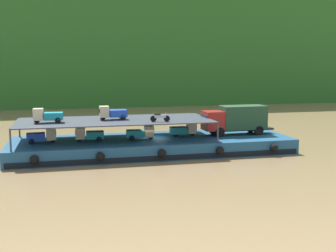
# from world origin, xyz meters

# --- Properties ---
(ground_plane) EXTENTS (400.00, 400.00, 0.00)m
(ground_plane) POSITION_xyz_m (0.00, 0.00, 0.00)
(ground_plane) COLOR olive
(hillside_far_bank) EXTENTS (120.74, 39.55, 30.07)m
(hillside_far_bank) POSITION_xyz_m (0.00, 64.48, 16.94)
(hillside_far_bank) COLOR #286023
(hillside_far_bank) RESTS_ON ground
(cargo_barge) EXTENTS (28.30, 9.31, 1.50)m
(cargo_barge) POSITION_xyz_m (0.00, -0.04, 0.75)
(cargo_barge) COLOR navy
(cargo_barge) RESTS_ON ground
(covered_lorry) EXTENTS (7.90, 2.44, 3.10)m
(covered_lorry) POSITION_xyz_m (9.17, 0.13, 3.19)
(covered_lorry) COLOR maroon
(covered_lorry) RESTS_ON cargo_barge
(cargo_rack) EXTENTS (19.10, 7.88, 2.00)m
(cargo_rack) POSITION_xyz_m (-3.80, 0.00, 3.44)
(cargo_rack) COLOR #383D47
(cargo_rack) RESTS_ON cargo_barge
(mini_truck_lower_stern) EXTENTS (2.78, 1.27, 1.38)m
(mini_truck_lower_stern) POSITION_xyz_m (-10.83, -0.16, 2.19)
(mini_truck_lower_stern) COLOR #1E47B7
(mini_truck_lower_stern) RESTS_ON cargo_barge
(mini_truck_lower_aft) EXTENTS (2.80, 1.30, 1.38)m
(mini_truck_lower_aft) POSITION_xyz_m (-6.38, -0.31, 2.19)
(mini_truck_lower_aft) COLOR teal
(mini_truck_lower_aft) RESTS_ON cargo_barge
(mini_truck_lower_mid) EXTENTS (2.79, 1.29, 1.38)m
(mini_truck_lower_mid) POSITION_xyz_m (-1.30, -0.55, 2.19)
(mini_truck_lower_mid) COLOR teal
(mini_truck_lower_mid) RESTS_ON cargo_barge
(mini_truck_lower_fore) EXTENTS (2.77, 1.25, 1.38)m
(mini_truck_lower_fore) POSITION_xyz_m (3.48, 0.50, 2.19)
(mini_truck_lower_fore) COLOR teal
(mini_truck_lower_fore) RESTS_ON cargo_barge
(mini_truck_upper_stern) EXTENTS (2.78, 1.28, 1.38)m
(mini_truck_upper_stern) POSITION_xyz_m (-10.23, -0.66, 4.19)
(mini_truck_upper_stern) COLOR teal
(mini_truck_upper_stern) RESTS_ON cargo_rack
(mini_truck_upper_mid) EXTENTS (2.77, 1.25, 1.38)m
(mini_truck_upper_mid) POSITION_xyz_m (-3.99, 0.25, 4.19)
(mini_truck_upper_mid) COLOR #1E47B7
(mini_truck_upper_mid) RESTS_ON cargo_rack
(motorcycle_upper_port) EXTENTS (1.89, 0.55, 0.87)m
(motorcycle_upper_port) POSITION_xyz_m (0.29, -2.36, 3.93)
(motorcycle_upper_port) COLOR black
(motorcycle_upper_port) RESTS_ON cargo_rack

